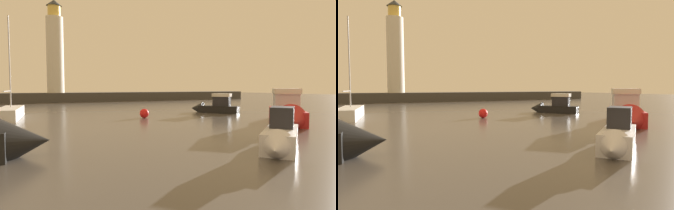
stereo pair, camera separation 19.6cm
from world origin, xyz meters
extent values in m
plane|color=#4C4742|center=(0.00, 30.99, 0.00)|extent=(220.00, 220.00, 0.00)
cube|color=#423F3D|center=(0.00, 61.97, 0.96)|extent=(91.36, 5.10, 1.92)
cylinder|color=silver|center=(-0.73, 61.97, 9.59)|extent=(3.32, 3.32, 15.34)
cylinder|color=#F2CC59|center=(-0.73, 61.97, 18.34)|extent=(2.49, 2.49, 2.15)
cone|color=#33383D|center=(-0.73, 61.97, 20.02)|extent=(2.99, 2.99, 1.23)
cube|color=#B21E1E|center=(13.32, 16.08, 0.60)|extent=(6.82, 7.08, 1.19)
cone|color=#B21E1E|center=(10.38, 12.92, 0.66)|extent=(3.15, 3.14, 2.30)
cube|color=silver|center=(13.65, 16.44, 1.85)|extent=(3.47, 3.53, 1.31)
cube|color=silver|center=(13.65, 16.44, 2.73)|extent=(3.82, 3.88, 0.46)
cone|color=black|center=(-7.08, 12.48, 0.69)|extent=(2.30, 2.43, 2.30)
cube|color=black|center=(13.99, 26.62, 0.42)|extent=(4.18, 4.67, 0.84)
cone|color=black|center=(12.29, 28.77, 0.46)|extent=(2.18, 2.16, 1.60)
cube|color=#232328|center=(14.21, 26.34, 1.40)|extent=(2.11, 2.24, 1.10)
cube|color=silver|center=(14.21, 26.34, 2.14)|extent=(2.32, 2.46, 0.39)
cube|color=silver|center=(4.47, 8.65, 0.50)|extent=(4.63, 4.09, 1.00)
cone|color=silver|center=(2.32, 6.97, 0.55)|extent=(1.93, 1.94, 1.42)
cube|color=#232328|center=(4.94, 9.02, 1.53)|extent=(1.94, 1.85, 1.06)
cube|color=white|center=(-8.14, 30.62, 0.54)|extent=(2.60, 8.21, 1.08)
cylinder|color=#B7B7BC|center=(-8.07, 31.43, 5.60)|extent=(0.12, 0.12, 9.05)
cylinder|color=#B7B7BC|center=(-8.27, 29.22, 2.71)|extent=(0.50, 4.43, 0.09)
sphere|color=red|center=(3.81, 25.21, 0.46)|extent=(0.93, 0.93, 0.93)
camera|label=1|loc=(-7.11, -1.73, 3.08)|focal=31.19mm
camera|label=2|loc=(-6.94, -1.82, 3.08)|focal=31.19mm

